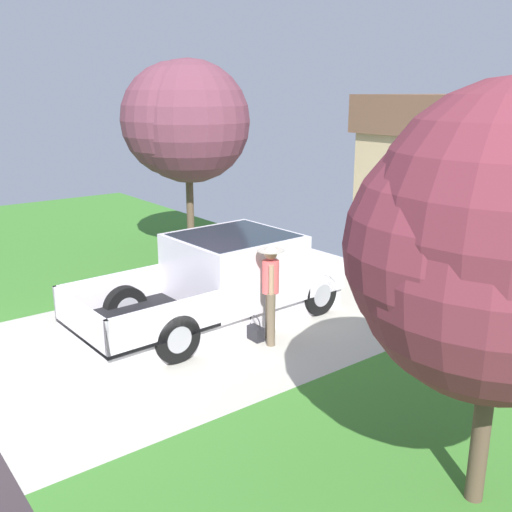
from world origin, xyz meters
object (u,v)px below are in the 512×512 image
pickup_truck (229,282)px  neighbor_tree (186,122)px  handbag (255,332)px  wheeled_trash_bin (494,304)px  person_with_hat (271,287)px  front_yard_tree (493,245)px

pickup_truck → neighbor_tree: bearing=155.4°
handbag → wheeled_trash_bin: bearing=56.3°
person_with_hat → neighbor_tree: bearing=16.7°
pickup_truck → wheeled_trash_bin: (3.38, 3.31, -0.18)m
pickup_truck → neighbor_tree: size_ratio=1.03×
handbag → wheeled_trash_bin: wheeled_trash_bin is taller
person_with_hat → wheeled_trash_bin: person_with_hat is taller
person_with_hat → front_yard_tree: front_yard_tree is taller
wheeled_trash_bin → front_yard_tree: bearing=-62.0°
handbag → neighbor_tree: size_ratio=0.09×
pickup_truck → front_yard_tree: bearing=-10.4°
pickup_truck → person_with_hat: person_with_hat is taller
person_with_hat → wheeled_trash_bin: 3.98m
person_with_hat → neighbor_tree: size_ratio=0.35×
handbag → wheeled_trash_bin: size_ratio=0.44×
pickup_truck → person_with_hat: size_ratio=2.92×
front_yard_tree → neighbor_tree: neighbor_tree is taller
pickup_truck → wheeled_trash_bin: bearing=42.3°
person_with_hat → front_yard_tree: bearing=-155.7°
pickup_truck → handbag: size_ratio=11.40×
neighbor_tree → wheeled_trash_bin: (7.78, 1.50, -2.86)m
pickup_truck → neighbor_tree: neighbor_tree is taller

